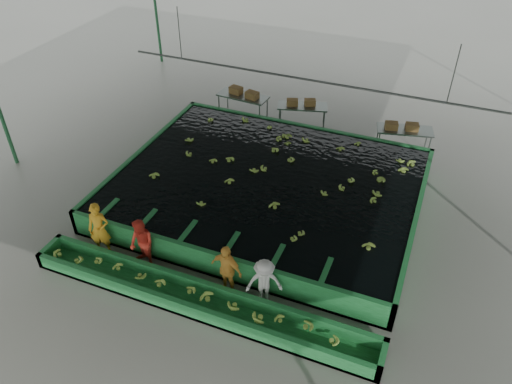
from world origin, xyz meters
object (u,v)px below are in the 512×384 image
at_px(worker_b, 142,244).
at_px(worker_d, 264,283).
at_px(packing_table_left, 243,106).
at_px(box_stack_mid, 301,105).
at_px(packing_table_right, 403,140).
at_px(worker_a, 99,229).
at_px(worker_c, 226,269).
at_px(box_stack_right, 401,129).
at_px(box_stack_left, 244,96).
at_px(sorting_trough, 198,299).
at_px(flotation_tank, 267,189).
at_px(packing_table_mid, 302,115).

height_order(worker_b, worker_d, worker_b).
distance_m(worker_b, packing_table_left, 9.55).
relative_size(packing_table_left, box_stack_mid, 1.83).
height_order(packing_table_left, packing_table_right, packing_table_left).
relative_size(worker_a, worker_b, 1.09).
xyz_separation_m(worker_a, worker_c, (4.12, 0.00, -0.07)).
relative_size(worker_a, box_stack_right, 1.41).
xyz_separation_m(worker_c, packing_table_right, (3.29, 9.26, -0.34)).
height_order(worker_d, packing_table_right, worker_d).
bearing_deg(worker_d, box_stack_right, 52.42).
bearing_deg(box_stack_left, worker_c, -69.32).
bearing_deg(box_stack_left, box_stack_right, -2.52).
bearing_deg(sorting_trough, worker_d, 26.78).
xyz_separation_m(flotation_tank, worker_d, (1.59, -4.30, 0.31)).
height_order(sorting_trough, box_stack_mid, box_stack_mid).
height_order(worker_a, packing_table_left, worker_a).
height_order(worker_c, box_stack_mid, worker_c).
distance_m(worker_a, packing_table_mid, 10.18).
distance_m(worker_a, box_stack_mid, 10.15).
height_order(worker_a, worker_b, worker_a).
height_order(flotation_tank, box_stack_right, box_stack_right).
distance_m(packing_table_right, box_stack_mid, 4.40).
height_order(packing_table_mid, box_stack_right, box_stack_right).
bearing_deg(worker_d, worker_c, 155.01).
bearing_deg(flotation_tank, sorting_trough, -90.00).
height_order(worker_a, box_stack_right, worker_a).
xyz_separation_m(packing_table_right, box_stack_mid, (-4.36, 0.42, 0.46)).
height_order(box_stack_left, box_stack_mid, box_stack_left).
bearing_deg(box_stack_mid, flotation_tank, -83.85).
bearing_deg(packing_table_left, worker_a, -92.89).
bearing_deg(box_stack_left, sorting_trough, -73.26).
bearing_deg(worker_b, box_stack_left, 119.62).
bearing_deg(sorting_trough, flotation_tank, 90.00).
bearing_deg(worker_a, worker_c, -18.28).
height_order(worker_b, packing_table_mid, worker_b).
relative_size(packing_table_right, box_stack_mid, 1.77).
distance_m(sorting_trough, worker_c, 1.10).
relative_size(worker_b, box_stack_right, 1.29).
distance_m(box_stack_left, box_stack_mid, 2.52).
distance_m(worker_c, packing_table_left, 10.18).
relative_size(packing_table_right, box_stack_left, 1.54).
bearing_deg(box_stack_right, worker_b, -122.37).
distance_m(sorting_trough, box_stack_mid, 10.52).
relative_size(worker_b, worker_d, 1.08).
xyz_separation_m(packing_table_mid, packing_table_right, (4.29, -0.43, 0.01)).
height_order(worker_c, worker_d, worker_c).
bearing_deg(box_stack_mid, box_stack_right, -6.74).
height_order(sorting_trough, worker_a, worker_a).
bearing_deg(worker_a, packing_table_right, 33.04).
height_order(worker_a, worker_c, worker_a).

